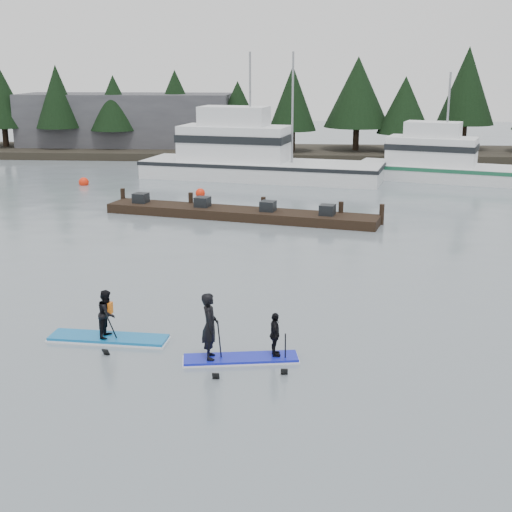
# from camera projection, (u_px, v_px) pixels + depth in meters

# --- Properties ---
(ground) EXTENTS (160.00, 160.00, 0.00)m
(ground) POSITION_uv_depth(u_px,v_px,m) (240.00, 354.00, 19.17)
(ground) COLOR slate
(ground) RESTS_ON ground
(far_shore) EXTENTS (70.00, 8.00, 0.60)m
(far_shore) POSITION_uv_depth(u_px,v_px,m) (287.00, 153.00, 59.51)
(far_shore) COLOR #2D281E
(far_shore) RESTS_ON ground
(treeline) EXTENTS (60.00, 4.00, 8.00)m
(treeline) POSITION_uv_depth(u_px,v_px,m) (287.00, 156.00, 59.59)
(treeline) COLOR black
(treeline) RESTS_ON ground
(waterfront_building) EXTENTS (18.00, 6.00, 5.00)m
(waterfront_building) POSITION_uv_depth(u_px,v_px,m) (127.00, 123.00, 61.84)
(waterfront_building) COLOR #4C4C51
(waterfront_building) RESTS_ON ground
(fishing_boat_large) EXTENTS (16.59, 7.66, 9.23)m
(fishing_boat_large) POSITION_uv_depth(u_px,v_px,m) (254.00, 168.00, 48.06)
(fishing_boat_large) COLOR silver
(fishing_boat_large) RESTS_ON ground
(fishing_boat_medium) EXTENTS (13.21, 7.41, 7.81)m
(fishing_boat_medium) POSITION_uv_depth(u_px,v_px,m) (448.00, 172.00, 47.31)
(fishing_boat_medium) COLOR silver
(fishing_boat_medium) RESTS_ON ground
(floating_dock) EXTENTS (14.03, 5.25, 0.47)m
(floating_dock) POSITION_uv_depth(u_px,v_px,m) (240.00, 214.00, 35.80)
(floating_dock) COLOR black
(floating_dock) RESTS_ON ground
(buoy_b) EXTENTS (0.56, 0.56, 0.56)m
(buoy_b) POSITION_uv_depth(u_px,v_px,m) (200.00, 196.00, 41.96)
(buoy_b) COLOR red
(buoy_b) RESTS_ON ground
(buoy_a) EXTENTS (0.63, 0.63, 0.63)m
(buoy_a) POSITION_uv_depth(u_px,v_px,m) (84.00, 185.00, 45.61)
(buoy_a) COLOR red
(buoy_a) RESTS_ON ground
(paddleboard_solo) EXTENTS (3.38, 1.21, 1.90)m
(paddleboard_solo) POSITION_uv_depth(u_px,v_px,m) (108.00, 324.00, 19.96)
(paddleboard_solo) COLOR #1267A9
(paddleboard_solo) RESTS_ON ground
(paddleboard_duo) EXTENTS (3.07, 1.38, 2.38)m
(paddleboard_duo) POSITION_uv_depth(u_px,v_px,m) (234.00, 336.00, 18.53)
(paddleboard_duo) COLOR #131DB8
(paddleboard_duo) RESTS_ON ground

